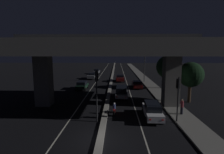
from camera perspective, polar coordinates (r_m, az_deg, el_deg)
ground_plane at (r=15.08m, az=-3.74°, el=-19.57°), size 200.00×200.00×0.00m
lane_line_left_inner at (r=49.04m, az=-4.19°, el=-0.07°), size 0.12×126.00×0.00m
lane_line_right_inner at (r=48.85m, az=4.26°, el=-0.10°), size 0.12×126.00×0.00m
median_divider at (r=48.80m, az=0.03°, el=0.03°), size 0.58×126.00×0.20m
sidewalk_right at (r=42.49m, az=11.31°, el=-1.40°), size 2.55×126.00×0.14m
elevated_overpass at (r=22.35m, az=-1.77°, el=8.54°), size 23.46×13.01×9.22m
traffic_light_left_of_median at (r=17.39m, az=-5.02°, el=-3.10°), size 0.30×0.49×5.33m
traffic_light_right_of_median at (r=18.40m, az=20.72°, el=-4.47°), size 0.30×0.49×4.62m
street_lamp at (r=41.25m, az=10.15°, el=4.96°), size 2.35×0.32×8.11m
car_white_lead at (r=19.45m, az=13.04°, el=-10.48°), size 1.93×4.68×1.64m
car_silver_second at (r=27.33m, az=3.14°, el=-4.76°), size 2.11×4.62×1.69m
car_dark_red_third at (r=34.82m, az=8.22°, el=-2.35°), size 2.07×4.50×1.37m
car_dark_red_fourth at (r=41.89m, az=2.64°, el=-0.33°), size 2.05×4.13×1.61m
car_dark_green_lead_oncoming at (r=33.60m, az=-9.74°, el=-2.61°), size 2.03×4.01×1.51m
car_grey_second_oncoming at (r=46.22m, az=-6.57°, el=0.38°), size 2.08×4.46×1.54m
car_grey_third_oncoming at (r=56.43m, az=-5.07°, el=1.81°), size 2.01×4.19×1.54m
motorcycle_red_filtering_near at (r=20.11m, az=0.73°, el=-10.48°), size 0.34×1.78×1.36m
pedestrian_on_sidewalk at (r=21.14m, az=21.86°, el=-8.97°), size 0.35×0.35×1.71m
roadside_tree_kerbside_near at (r=26.37m, az=24.27°, el=0.67°), size 3.47×3.47×5.67m
roadside_tree_kerbside_mid at (r=34.70m, az=17.80°, el=3.12°), size 4.37×4.37×6.40m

